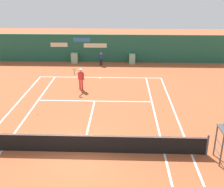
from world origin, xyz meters
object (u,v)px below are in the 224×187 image
at_px(player_on_baseline, 81,77).
at_px(tennis_ball_by_sideline, 38,114).
at_px(ball_kid_centre_post, 101,58).
at_px(tennis_ball_near_service_line, 97,100).

bearing_deg(player_on_baseline, tennis_ball_by_sideline, 82.24).
height_order(player_on_baseline, tennis_ball_by_sideline, player_on_baseline).
xyz_separation_m(ball_kid_centre_post, tennis_ball_by_sideline, (-3.17, -11.51, -0.71)).
relative_size(ball_kid_centre_post, tennis_ball_by_sideline, 19.08).
bearing_deg(ball_kid_centre_post, player_on_baseline, 70.55).
bearing_deg(tennis_ball_near_service_line, ball_kid_centre_post, 92.31).
height_order(player_on_baseline, ball_kid_centre_post, player_on_baseline).
distance_m(tennis_ball_near_service_line, tennis_ball_by_sideline, 4.30).
relative_size(player_on_baseline, ball_kid_centre_post, 1.45).
height_order(ball_kid_centre_post, tennis_ball_near_service_line, ball_kid_centre_post).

